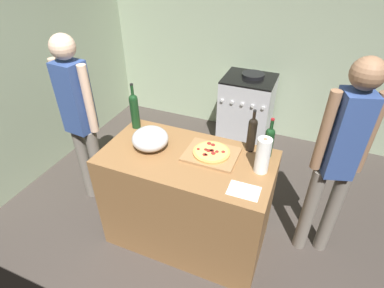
% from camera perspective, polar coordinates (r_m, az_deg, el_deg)
% --- Properties ---
extents(ground_plane, '(4.46, 3.30, 0.02)m').
position_cam_1_polar(ground_plane, '(3.46, 4.02, -7.90)').
color(ground_plane, '#3F3833').
extents(kitchen_wall_rear, '(4.46, 0.10, 2.60)m').
position_cam_1_polar(kitchen_wall_rear, '(4.05, 11.74, 19.32)').
color(kitchen_wall_rear, '#99A889').
rests_on(kitchen_wall_rear, ground_plane).
extents(kitchen_wall_left, '(0.10, 3.30, 2.60)m').
position_cam_1_polar(kitchen_wall_left, '(3.80, -25.73, 15.76)').
color(kitchen_wall_left, '#99A889').
rests_on(kitchen_wall_left, ground_plane).
extents(counter, '(1.34, 0.71, 0.93)m').
position_cam_1_polar(counter, '(2.63, -0.85, -10.42)').
color(counter, olive).
rests_on(counter, ground_plane).
extents(cutting_board, '(0.40, 0.32, 0.02)m').
position_cam_1_polar(cutting_board, '(2.33, 3.65, -1.95)').
color(cutting_board, '#9E7247').
rests_on(cutting_board, counter).
extents(pizza, '(0.29, 0.29, 0.03)m').
position_cam_1_polar(pizza, '(2.32, 3.66, -1.52)').
color(pizza, tan).
rests_on(pizza, cutting_board).
extents(mixing_bowl, '(0.29, 0.29, 0.17)m').
position_cam_1_polar(mixing_bowl, '(2.38, -7.87, 0.99)').
color(mixing_bowl, '#B2B2B7').
rests_on(mixing_bowl, counter).
extents(paper_towel_roll, '(0.10, 0.10, 0.27)m').
position_cam_1_polar(paper_towel_roll, '(2.16, 13.17, -2.12)').
color(paper_towel_roll, white).
rests_on(paper_towel_roll, counter).
extents(wine_bottle_amber, '(0.07, 0.07, 0.41)m').
position_cam_1_polar(wine_bottle_amber, '(2.64, -10.77, 6.39)').
color(wine_bottle_amber, '#143819').
rests_on(wine_bottle_amber, counter).
extents(wine_bottle_dark, '(0.07, 0.07, 0.32)m').
position_cam_1_polar(wine_bottle_dark, '(2.33, 14.30, 0.64)').
color(wine_bottle_dark, '#143819').
rests_on(wine_bottle_dark, counter).
extents(wine_bottle_clear, '(0.07, 0.07, 0.35)m').
position_cam_1_polar(wine_bottle_clear, '(2.35, 11.20, 2.02)').
color(wine_bottle_clear, black).
rests_on(wine_bottle_clear, counter).
extents(recipe_sheet, '(0.21, 0.15, 0.00)m').
position_cam_1_polar(recipe_sheet, '(2.06, 9.72, -8.65)').
color(recipe_sheet, white).
rests_on(recipe_sheet, counter).
extents(stove, '(0.62, 0.58, 0.96)m').
position_cam_1_polar(stove, '(3.97, 10.15, 6.11)').
color(stove, '#B7B7BC').
rests_on(stove, ground_plane).
extents(person_in_stripes, '(0.39, 0.22, 1.71)m').
position_cam_1_polar(person_in_stripes, '(2.90, -20.47, 5.07)').
color(person_in_stripes, slate).
rests_on(person_in_stripes, ground_plane).
extents(person_in_red, '(0.36, 0.25, 1.74)m').
position_cam_1_polar(person_in_red, '(2.43, 25.90, -2.13)').
color(person_in_red, slate).
rests_on(person_in_red, ground_plane).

